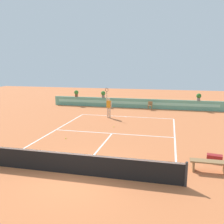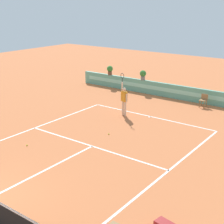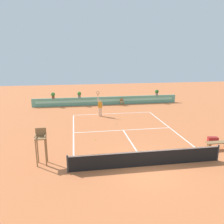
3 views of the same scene
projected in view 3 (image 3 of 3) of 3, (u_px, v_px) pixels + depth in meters
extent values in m
plane|color=#C66B3D|center=(124.00, 132.00, 18.88)|extent=(60.00, 60.00, 0.00)
cube|color=white|center=(112.00, 114.00, 24.51)|extent=(8.22, 0.10, 0.01)
cube|color=white|center=(123.00, 130.00, 19.26)|extent=(8.22, 0.10, 0.01)
cube|color=white|center=(133.00, 145.00, 16.20)|extent=(0.10, 6.40, 0.01)
cube|color=white|center=(74.00, 135.00, 18.18)|extent=(0.10, 11.89, 0.01)
cube|color=white|center=(172.00, 129.00, 19.47)|extent=(0.10, 11.89, 0.01)
cube|color=white|center=(113.00, 114.00, 24.41)|extent=(0.10, 0.20, 0.01)
cylinder|color=#333333|center=(68.00, 164.00, 12.33)|extent=(0.10, 0.10, 1.00)
cylinder|color=#333333|center=(218.00, 153.00, 13.71)|extent=(0.10, 0.10, 1.00)
cube|color=black|center=(147.00, 159.00, 13.03)|extent=(8.82, 0.02, 0.95)
cube|color=white|center=(147.00, 151.00, 12.92)|extent=(8.82, 0.03, 0.06)
cube|color=#60A88E|center=(107.00, 101.00, 28.69)|extent=(18.00, 0.20, 1.00)
cube|color=#8ED6BC|center=(107.00, 100.00, 28.57)|extent=(17.10, 0.01, 0.28)
cylinder|color=olive|center=(36.00, 154.00, 12.89)|extent=(0.07, 0.07, 1.60)
cylinder|color=olive|center=(46.00, 153.00, 12.97)|extent=(0.07, 0.07, 1.60)
cylinder|color=olive|center=(38.00, 150.00, 13.38)|extent=(0.07, 0.07, 1.60)
cylinder|color=olive|center=(47.00, 149.00, 13.46)|extent=(0.07, 0.07, 1.60)
cube|color=olive|center=(41.00, 138.00, 12.97)|extent=(0.60, 0.60, 0.06)
cube|color=olive|center=(41.00, 132.00, 13.16)|extent=(0.60, 0.06, 0.48)
cube|color=olive|center=(35.00, 136.00, 12.89)|extent=(0.06, 0.60, 0.04)
cube|color=olive|center=(45.00, 135.00, 12.97)|extent=(0.06, 0.60, 0.04)
cylinder|color=olive|center=(121.00, 104.00, 28.07)|extent=(0.05, 0.05, 0.45)
cylinder|color=olive|center=(124.00, 104.00, 28.13)|extent=(0.05, 0.05, 0.45)
cylinder|color=olive|center=(120.00, 103.00, 28.41)|extent=(0.05, 0.05, 0.45)
cylinder|color=olive|center=(123.00, 103.00, 28.46)|extent=(0.05, 0.05, 0.45)
cube|color=olive|center=(122.00, 102.00, 28.21)|extent=(0.44, 0.44, 0.04)
cube|color=olive|center=(122.00, 100.00, 28.35)|extent=(0.44, 0.04, 0.36)
cube|color=olive|center=(209.00, 146.00, 15.34)|extent=(0.08, 0.40, 0.45)
cube|color=olive|center=(218.00, 142.00, 15.38)|extent=(1.60, 0.44, 0.06)
cube|color=maroon|center=(213.00, 140.00, 16.69)|extent=(0.75, 0.47, 0.36)
cylinder|color=beige|center=(101.00, 112.00, 23.42)|extent=(0.14, 0.14, 0.90)
cylinder|color=beige|center=(99.00, 112.00, 23.45)|extent=(0.14, 0.14, 0.90)
cube|color=orange|center=(100.00, 105.00, 23.25)|extent=(0.41, 0.31, 0.60)
sphere|color=beige|center=(100.00, 101.00, 23.14)|extent=(0.22, 0.22, 0.22)
cylinder|color=beige|center=(98.00, 99.00, 23.13)|extent=(0.09, 0.09, 0.55)
cylinder|color=black|center=(98.00, 95.00, 23.03)|extent=(0.04, 0.04, 0.24)
torus|color=#262626|center=(98.00, 93.00, 22.96)|extent=(0.31, 0.12, 0.31)
cylinder|color=beige|center=(102.00, 105.00, 23.23)|extent=(0.09, 0.09, 0.50)
sphere|color=#CCE033|center=(95.00, 140.00, 17.10)|extent=(0.07, 0.07, 0.07)
sphere|color=#CCE033|center=(117.00, 124.00, 20.80)|extent=(0.07, 0.07, 0.07)
cylinder|color=brown|center=(53.00, 97.00, 27.52)|extent=(0.32, 0.32, 0.28)
sphere|color=#387F33|center=(53.00, 94.00, 27.43)|extent=(0.48, 0.48, 0.48)
cylinder|color=gray|center=(157.00, 94.00, 29.54)|extent=(0.32, 0.32, 0.28)
sphere|color=#2D6B28|center=(157.00, 91.00, 29.46)|extent=(0.48, 0.48, 0.48)
cylinder|color=gray|center=(79.00, 96.00, 28.00)|extent=(0.32, 0.32, 0.28)
sphere|color=#387F33|center=(79.00, 94.00, 27.92)|extent=(0.48, 0.48, 0.48)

